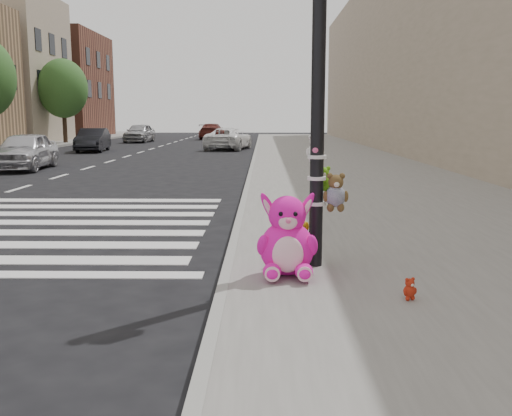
# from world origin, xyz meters

# --- Properties ---
(ground) EXTENTS (120.00, 120.00, 0.00)m
(ground) POSITION_xyz_m (0.00, 0.00, 0.00)
(ground) COLOR black
(ground) RESTS_ON ground
(sidewalk_near) EXTENTS (7.00, 80.00, 0.14)m
(sidewalk_near) POSITION_xyz_m (5.00, 10.00, 0.07)
(sidewalk_near) COLOR slate
(sidewalk_near) RESTS_ON ground
(curb_edge) EXTENTS (0.12, 80.00, 0.15)m
(curb_edge) POSITION_xyz_m (1.55, 10.00, 0.07)
(curb_edge) COLOR gray
(curb_edge) RESTS_ON ground
(bld_far_d) EXTENTS (6.00, 8.00, 10.00)m
(bld_far_d) POSITION_xyz_m (-15.50, 35.00, 5.00)
(bld_far_d) COLOR tan
(bld_far_d) RESTS_ON ground
(bld_far_e) EXTENTS (6.00, 10.00, 9.00)m
(bld_far_e) POSITION_xyz_m (-15.50, 46.00, 4.50)
(bld_far_e) COLOR brown
(bld_far_e) RESTS_ON ground
(bld_near) EXTENTS (5.00, 60.00, 10.00)m
(bld_near) POSITION_xyz_m (10.50, 20.00, 5.00)
(bld_near) COLOR tan
(bld_near) RESTS_ON ground
(signal_pole) EXTENTS (0.71, 0.48, 4.00)m
(signal_pole) POSITION_xyz_m (2.62, 1.81, 1.76)
(signal_pole) COLOR black
(signal_pole) RESTS_ON sidewalk_near
(tree_far_c) EXTENTS (3.20, 3.20, 5.44)m
(tree_far_c) POSITION_xyz_m (-11.20, 33.00, 3.65)
(tree_far_c) COLOR #382619
(tree_far_c) RESTS_ON sidewalk_far
(pink_bunny) EXTENTS (0.68, 0.70, 0.96)m
(pink_bunny) POSITION_xyz_m (2.24, 1.34, 0.53)
(pink_bunny) COLOR #FF15B0
(pink_bunny) RESTS_ON sidewalk_near
(red_teddy) EXTENTS (0.18, 0.16, 0.22)m
(red_teddy) POSITION_xyz_m (3.40, 0.50, 0.25)
(red_teddy) COLOR #AD2411
(red_teddy) RESTS_ON sidewalk_near
(car_silver_far) EXTENTS (1.90, 4.05, 1.34)m
(car_silver_far) POSITION_xyz_m (-6.56, 15.41, 0.67)
(car_silver_far) COLOR silver
(car_silver_far) RESTS_ON ground
(car_dark_far) EXTENTS (1.68, 3.87, 1.24)m
(car_dark_far) POSITION_xyz_m (-7.17, 25.62, 0.62)
(car_dark_far) COLOR black
(car_dark_far) RESTS_ON ground
(car_white_near) EXTENTS (2.73, 4.67, 1.22)m
(car_white_near) POSITION_xyz_m (-0.02, 27.61, 0.61)
(car_white_near) COLOR white
(car_white_near) RESTS_ON ground
(car_maroon_near) EXTENTS (1.96, 4.42, 1.26)m
(car_maroon_near) POSITION_xyz_m (-2.26, 41.98, 0.63)
(car_maroon_near) COLOR maroon
(car_maroon_near) RESTS_ON ground
(car_silver_deep) EXTENTS (1.83, 4.07, 1.36)m
(car_silver_deep) POSITION_xyz_m (-6.99, 36.35, 0.68)
(car_silver_deep) COLOR #A4A4A9
(car_silver_deep) RESTS_ON ground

